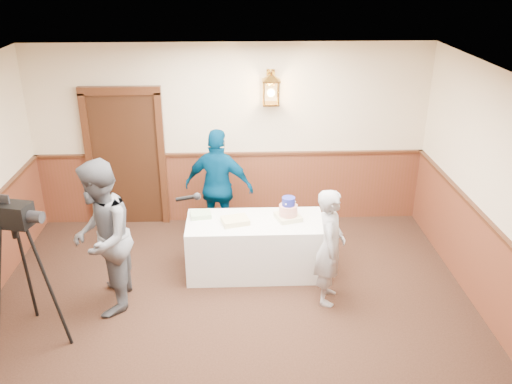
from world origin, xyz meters
TOP-DOWN VIEW (x-y plane):
  - ground at (0.00, 0.00)m, footprint 7.00×7.00m
  - room_shell at (-0.05, 0.45)m, footprint 6.02×7.02m
  - display_table at (0.32, 1.90)m, footprint 1.80×0.80m
  - tiered_cake at (0.75, 1.94)m, footprint 0.37×0.37m
  - sheet_cake_yellow at (0.05, 1.85)m, footprint 0.39×0.33m
  - sheet_cake_green at (-0.40, 2.05)m, footprint 0.30×0.25m
  - interviewer at (-1.49, 1.15)m, footprint 1.55×0.95m
  - baker at (1.18, 1.20)m, footprint 0.46×0.60m
  - assistant_p at (-0.17, 2.77)m, footprint 1.09×0.68m
  - tv_camera_rig at (-2.19, 0.57)m, footprint 0.65×0.61m

SIDE VIEW (x-z plane):
  - ground at x=0.00m, z-range 0.00..0.00m
  - display_table at x=0.32m, z-range 0.00..0.75m
  - baker at x=1.18m, z-range 0.00..1.48m
  - tv_camera_rig at x=-2.19m, z-range -0.08..1.58m
  - sheet_cake_green at x=-0.40m, z-range 0.75..0.81m
  - sheet_cake_yellow at x=0.05m, z-range 0.75..0.82m
  - assistant_p at x=-0.17m, z-range 0.00..1.73m
  - tiered_cake at x=0.75m, z-range 0.72..1.03m
  - interviewer at x=-1.49m, z-range 0.00..1.88m
  - room_shell at x=-0.05m, z-range 0.12..2.93m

